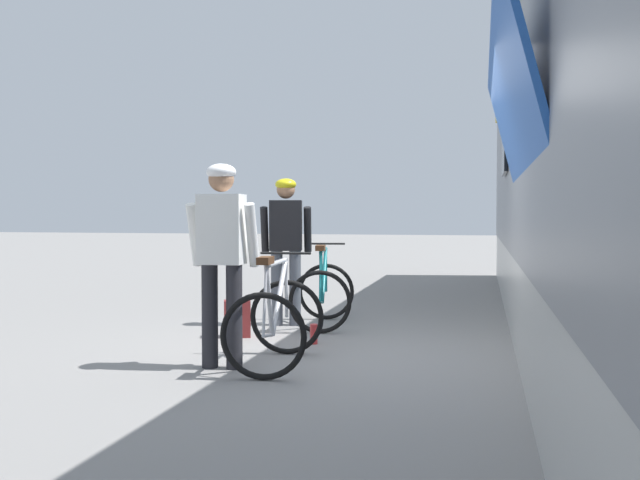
{
  "coord_description": "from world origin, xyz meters",
  "views": [
    {
      "loc": [
        1.01,
        -6.12,
        1.32
      ],
      "look_at": [
        -0.72,
        1.0,
        1.05
      ],
      "focal_mm": 37.53,
      "sensor_mm": 36.0,
      "label": 1
    }
  ],
  "objects_px": {
    "cyclist_near_in_white": "(222,246)",
    "backpack_on_platform": "(237,319)",
    "bicycle_near_silver": "(276,321)",
    "water_bottle_near_the_bikes": "(314,334)",
    "cyclist_far_in_dark": "(286,238)",
    "bicycle_far_teal": "(323,293)"
  },
  "relations": [
    {
      "from": "cyclist_near_in_white",
      "to": "bicycle_near_silver",
      "type": "bearing_deg",
      "value": 21.42
    },
    {
      "from": "cyclist_far_in_dark",
      "to": "water_bottle_near_the_bikes",
      "type": "height_order",
      "value": "cyclist_far_in_dark"
    },
    {
      "from": "cyclist_far_in_dark",
      "to": "bicycle_far_teal",
      "type": "height_order",
      "value": "cyclist_far_in_dark"
    },
    {
      "from": "cyclist_near_in_white",
      "to": "cyclist_far_in_dark",
      "type": "xyz_separation_m",
      "value": [
        -0.11,
        2.3,
        0.0
      ]
    },
    {
      "from": "bicycle_far_teal",
      "to": "cyclist_far_in_dark",
      "type": "bearing_deg",
      "value": -176.64
    },
    {
      "from": "cyclist_far_in_dark",
      "to": "backpack_on_platform",
      "type": "height_order",
      "value": "cyclist_far_in_dark"
    },
    {
      "from": "cyclist_far_in_dark",
      "to": "bicycle_near_silver",
      "type": "height_order",
      "value": "cyclist_far_in_dark"
    },
    {
      "from": "cyclist_far_in_dark",
      "to": "water_bottle_near_the_bikes",
      "type": "bearing_deg",
      "value": -60.03
    },
    {
      "from": "cyclist_far_in_dark",
      "to": "backpack_on_platform",
      "type": "distance_m",
      "value": 1.26
    },
    {
      "from": "bicycle_near_silver",
      "to": "backpack_on_platform",
      "type": "bearing_deg",
      "value": 123.61
    },
    {
      "from": "water_bottle_near_the_bikes",
      "to": "backpack_on_platform",
      "type": "bearing_deg",
      "value": 168.45
    },
    {
      "from": "bicycle_far_teal",
      "to": "water_bottle_near_the_bikes",
      "type": "relative_size",
      "value": 5.71
    },
    {
      "from": "cyclist_near_in_white",
      "to": "backpack_on_platform",
      "type": "height_order",
      "value": "cyclist_near_in_white"
    },
    {
      "from": "cyclist_near_in_white",
      "to": "water_bottle_near_the_bikes",
      "type": "bearing_deg",
      "value": 67.85
    },
    {
      "from": "bicycle_far_teal",
      "to": "backpack_on_platform",
      "type": "relative_size",
      "value": 2.92
    },
    {
      "from": "bicycle_near_silver",
      "to": "water_bottle_near_the_bikes",
      "type": "height_order",
      "value": "bicycle_near_silver"
    },
    {
      "from": "bicycle_near_silver",
      "to": "water_bottle_near_the_bikes",
      "type": "relative_size",
      "value": 5.55
    },
    {
      "from": "cyclist_far_in_dark",
      "to": "backpack_on_platform",
      "type": "xyz_separation_m",
      "value": [
        -0.29,
        -0.88,
        -0.85
      ]
    },
    {
      "from": "backpack_on_platform",
      "to": "water_bottle_near_the_bikes",
      "type": "height_order",
      "value": "backpack_on_platform"
    },
    {
      "from": "bicycle_far_teal",
      "to": "backpack_on_platform",
      "type": "xyz_separation_m",
      "value": [
        -0.74,
        -0.91,
        -0.2
      ]
    },
    {
      "from": "bicycle_near_silver",
      "to": "water_bottle_near_the_bikes",
      "type": "distance_m",
      "value": 1.11
    },
    {
      "from": "cyclist_near_in_white",
      "to": "water_bottle_near_the_bikes",
      "type": "height_order",
      "value": "cyclist_near_in_white"
    }
  ]
}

